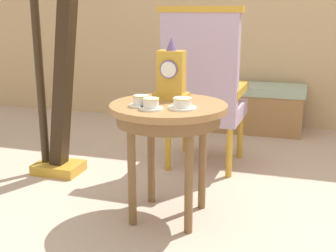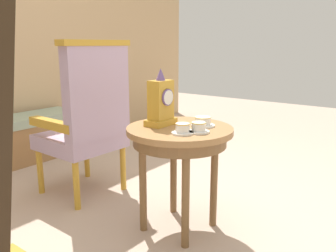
{
  "view_description": "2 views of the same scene",
  "coord_description": "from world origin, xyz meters",
  "views": [
    {
      "loc": [
        0.6,
        -2.18,
        1.13
      ],
      "look_at": [
        -0.06,
        -0.01,
        0.52
      ],
      "focal_mm": 47.6,
      "sensor_mm": 36.0,
      "label": 1
    },
    {
      "loc": [
        -1.7,
        -1.15,
        1.11
      ],
      "look_at": [
        -0.06,
        0.09,
        0.63
      ],
      "focal_mm": 37.8,
      "sensor_mm": 36.0,
      "label": 2
    }
  ],
  "objects": [
    {
      "name": "teacup_left",
      "position": [
        -0.18,
        -0.1,
        0.67
      ],
      "size": [
        0.12,
        0.12,
        0.06
      ],
      "color": "white",
      "rests_on": "side_table"
    },
    {
      "name": "teacup_right",
      "position": [
        -0.11,
        -0.16,
        0.67
      ],
      "size": [
        0.12,
        0.12,
        0.06
      ],
      "color": "white",
      "rests_on": "side_table"
    },
    {
      "name": "side_table",
      "position": [
        -0.06,
        0.0,
        0.56
      ],
      "size": [
        0.62,
        0.62,
        0.64
      ],
      "color": "#9E7042",
      "rests_on": "ground"
    },
    {
      "name": "teacup_center",
      "position": [
        0.04,
        -0.09,
        0.67
      ],
      "size": [
        0.14,
        0.14,
        0.06
      ],
      "color": "white",
      "rests_on": "side_table"
    },
    {
      "name": "window_bench",
      "position": [
        0.18,
        1.95,
        0.22
      ],
      "size": [
        0.91,
        0.4,
        0.44
      ],
      "color": "#9EB299",
      "rests_on": "ground"
    },
    {
      "name": "armchair",
      "position": [
        -0.06,
        0.81,
        0.59
      ],
      "size": [
        0.56,
        0.54,
        1.14
      ],
      "color": "#B299B7",
      "rests_on": "ground"
    },
    {
      "name": "ground_plane",
      "position": [
        0.0,
        0.0,
        0.0
      ],
      "size": [
        10.0,
        10.0,
        0.0
      ],
      "primitive_type": "plane",
      "color": "#BCA38E"
    },
    {
      "name": "mantel_clock",
      "position": [
        -0.09,
        0.12,
        0.78
      ],
      "size": [
        0.19,
        0.11,
        0.34
      ],
      "color": "gold",
      "rests_on": "side_table"
    }
  ]
}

